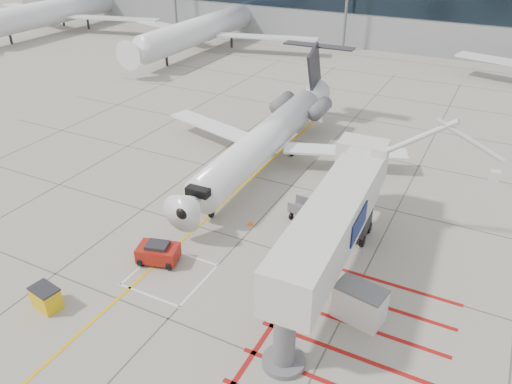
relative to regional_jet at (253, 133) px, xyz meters
The scene contains 11 objects.
ground_plane 13.04m from the regional_jet, 74.49° to the right, with size 260.00×260.00×0.00m, color #9F9889.
regional_jet is the anchor object (origin of this frame).
jet_bridge 13.85m from the regional_jet, 45.87° to the right, with size 8.35×17.63×7.05m, color silver, non-canonical shape.
pushback_tug 12.69m from the regional_jet, 89.97° to the right, with size 2.38×1.49×1.39m, color #9D180F, non-canonical shape.
spill_bin 18.71m from the regional_jet, 98.95° to the right, with size 1.48×0.99×1.29m, color gold, non-canonical shape.
baggage_cart 7.80m from the regional_jet, 32.81° to the right, with size 2.14×1.35×1.35m, color #5A595F, non-canonical shape.
ground_power_unit 16.88m from the regional_jet, 43.59° to the right, with size 2.50×1.46×1.98m, color silver, non-canonical shape.
cone_nose 6.09m from the regional_jet, 110.79° to the right, with size 0.40×0.40×0.56m, color #E2520B.
cone_side 7.83m from the regional_jet, 64.12° to the right, with size 0.32×0.32×0.44m, color #FF640D.
terminal_glass_band 46.08m from the regional_jet, 73.09° to the left, with size 180.00×0.10×6.00m, color black.
bg_aircraft_b 42.21m from the regional_jet, 126.39° to the left, with size 32.90×36.56×10.97m, color silver, non-canonical shape.
Camera 1 is at (12.80, -18.97, 18.51)m, focal length 35.00 mm.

